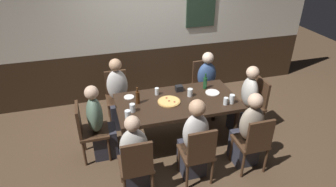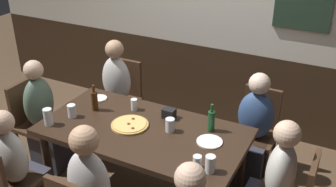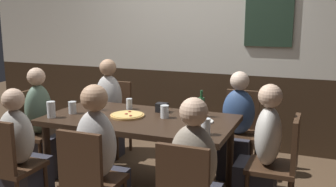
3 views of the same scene
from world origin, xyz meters
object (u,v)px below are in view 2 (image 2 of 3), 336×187
at_px(tumbler_short, 134,105).
at_px(pint_glass_pale, 210,165).
at_px(person_left_far, 115,99).
at_px(pizza, 130,125).
at_px(beer_bottle_brown, 95,100).
at_px(plate_white_large, 210,142).
at_px(chair_left_far, 123,94).
at_px(person_head_west, 46,123).
at_px(highball_clear, 72,112).
at_px(beer_bottle_green, 211,120).
at_px(condiment_caddy, 169,113).
at_px(dining_table, 143,137).
at_px(beer_glass_tall, 197,163).
at_px(person_right_far, 252,137).
at_px(plate_white_small, 99,98).
at_px(tumbler_water, 170,126).
at_px(chair_right_far, 257,127).
at_px(chair_head_west, 33,118).
at_px(person_left_near, 19,176).
at_px(beer_glass_half, 48,118).
at_px(chair_left_near, 3,184).

distance_m(tumbler_short, pint_glass_pale, 1.11).
bearing_deg(person_left_far, pizza, -47.90).
distance_m(beer_bottle_brown, plate_white_large, 1.16).
bearing_deg(beer_bottle_brown, chair_left_far, 105.21).
distance_m(chair_left_far, tumbler_short, 0.87).
relative_size(person_head_west, highball_clear, 9.66).
height_order(beer_bottle_green, condiment_caddy, beer_bottle_green).
height_order(dining_table, beer_glass_tall, beer_glass_tall).
height_order(person_right_far, highball_clear, person_right_far).
xyz_separation_m(plate_white_small, condiment_caddy, (0.78, -0.01, 0.04)).
height_order(person_right_far, pizza, person_right_far).
bearing_deg(person_left_far, tumbler_water, -32.48).
bearing_deg(person_left_far, dining_table, -42.56).
distance_m(pizza, tumbler_water, 0.36).
height_order(chair_right_far, pint_glass_pale, chair_right_far).
bearing_deg(dining_table, chair_head_west, 180.00).
bearing_deg(condiment_caddy, highball_clear, -154.19).
bearing_deg(person_right_far, person_left_far, 179.92).
height_order(highball_clear, beer_bottle_green, beer_bottle_green).
relative_size(pizza, plate_white_large, 1.54).
bearing_deg(pint_glass_pale, chair_left_far, 142.54).
relative_size(person_left_near, highball_clear, 9.21).
height_order(tumbler_water, plate_white_small, tumbler_water).
xyz_separation_m(pint_glass_pale, condiment_caddy, (-0.62, 0.55, -0.01)).
relative_size(pizza, beer_glass_half, 2.13).
relative_size(chair_left_near, person_right_far, 0.79).
height_order(highball_clear, plate_white_large, highball_clear).
relative_size(person_right_far, plate_white_small, 7.34).
bearing_deg(person_head_west, beer_bottle_brown, 8.96).
relative_size(person_left_far, beer_glass_half, 7.62).
bearing_deg(tumbler_water, condiment_caddy, 119.18).
bearing_deg(beer_glass_half, chair_left_near, -90.99).
bearing_deg(person_head_west, beer_glass_tall, -9.19).
distance_m(dining_table, person_head_west, 1.16).
relative_size(chair_left_near, pizza, 2.67).
xyz_separation_m(dining_table, chair_left_far, (-0.78, 0.88, -0.17)).
bearing_deg(person_head_west, chair_right_far, 24.55).
bearing_deg(condiment_caddy, pizza, -130.66).
bearing_deg(beer_bottle_brown, plate_white_small, 116.37).
bearing_deg(person_right_far, chair_left_near, -134.44).
distance_m(highball_clear, plate_white_large, 1.28).
bearing_deg(dining_table, tumbler_water, 19.48).
bearing_deg(pint_glass_pale, plate_white_small, 157.89).
distance_m(person_head_west, beer_bottle_brown, 0.68).
xyz_separation_m(pizza, beer_glass_tall, (0.76, -0.28, 0.04)).
height_order(chair_left_far, pint_glass_pale, chair_left_far).
relative_size(chair_left_far, person_left_far, 0.75).
xyz_separation_m(chair_left_near, beer_glass_half, (0.01, 0.57, 0.31)).
distance_m(chair_head_west, chair_left_near, 1.02).
relative_size(person_right_far, pint_glass_pale, 8.26).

